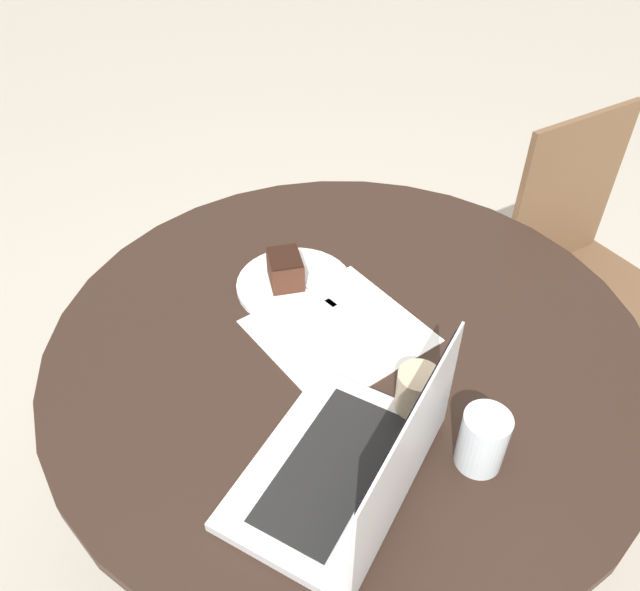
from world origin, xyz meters
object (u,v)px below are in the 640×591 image
Objects in this scene: chair at (582,281)px; laptop at (350,466)px; plate at (294,285)px; coffee_glass at (417,394)px.

laptop is at bearing 18.53° from chair.
plate is 0.48m from laptop.
chair reaches higher than coffee_glass.
plate is at bearing -174.75° from coffee_glass.
chair is at bearing 112.04° from coffee_glass.
chair is at bearing 86.17° from plate.
coffee_glass is at bearing -11.56° from laptop.
coffee_glass is at bearing 5.25° from plate.
chair is 0.92m from plate.
chair is 1.13m from laptop.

